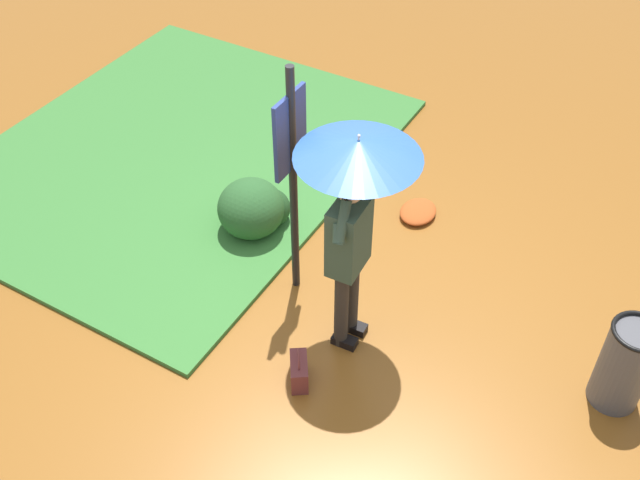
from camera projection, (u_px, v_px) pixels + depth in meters
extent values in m
plane|color=brown|center=(337.00, 320.00, 6.73)|extent=(18.00, 18.00, 0.00)
cube|color=#387533|center=(176.00, 155.00, 8.50)|extent=(4.80, 4.00, 0.05)
cylinder|color=#2D2823|center=(341.00, 309.00, 6.26)|extent=(0.12, 0.12, 0.86)
cylinder|color=#2D2823|center=(352.00, 295.00, 6.37)|extent=(0.12, 0.12, 0.86)
cube|color=black|center=(344.00, 341.00, 6.51)|extent=(0.12, 0.23, 0.08)
cube|color=black|center=(354.00, 327.00, 6.62)|extent=(0.12, 0.23, 0.08)
cube|color=#334738|center=(349.00, 236.00, 5.80)|extent=(0.39, 0.26, 0.64)
sphere|color=beige|center=(350.00, 190.00, 5.49)|extent=(0.20, 0.20, 0.20)
ellipsoid|color=black|center=(351.00, 187.00, 5.47)|extent=(0.20, 0.20, 0.15)
cylinder|color=#334738|center=(339.00, 234.00, 5.51)|extent=(0.18, 0.13, 0.18)
cylinder|color=#334738|center=(343.00, 222.00, 5.47)|extent=(0.24, 0.11, 0.33)
cube|color=black|center=(347.00, 200.00, 5.44)|extent=(0.07, 0.02, 0.14)
cylinder|color=#334738|center=(359.00, 201.00, 5.74)|extent=(0.11, 0.10, 0.09)
cylinder|color=#334738|center=(358.00, 192.00, 5.67)|extent=(0.10, 0.09, 0.23)
cylinder|color=#A5A5AD|center=(358.00, 159.00, 5.46)|extent=(0.02, 0.02, 0.41)
cone|color=#264C8C|center=(358.00, 148.00, 5.39)|extent=(0.96, 0.96, 0.16)
sphere|color=#A5A5AD|center=(359.00, 136.00, 5.32)|extent=(0.02, 0.02, 0.02)
cylinder|color=black|center=(293.00, 188.00, 6.28)|extent=(0.07, 0.07, 2.30)
cube|color=navy|center=(290.00, 133.00, 5.91)|extent=(0.44, 0.04, 0.70)
cube|color=silver|center=(288.00, 132.00, 5.92)|extent=(0.38, 0.01, 0.64)
cube|color=brown|center=(299.00, 371.00, 6.17)|extent=(0.33, 0.28, 0.24)
torus|color=brown|center=(299.00, 359.00, 6.06)|extent=(0.16, 0.11, 0.18)
cylinder|color=#4C4C51|center=(624.00, 366.00, 5.86)|extent=(0.40, 0.40, 0.80)
torus|color=black|center=(640.00, 332.00, 5.57)|extent=(0.42, 0.42, 0.04)
ellipsoid|color=#285628|center=(251.00, 208.00, 7.40)|extent=(0.66, 0.66, 0.59)
ellipsoid|color=#1E421E|center=(271.00, 208.00, 7.56)|extent=(0.40, 0.40, 0.40)
ellipsoid|color=#B74C1E|center=(418.00, 212.00, 7.74)|extent=(0.45, 0.36, 0.10)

